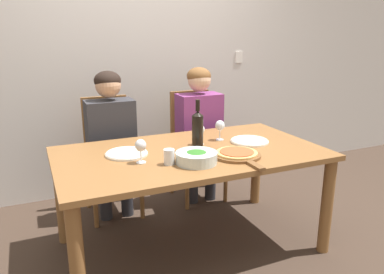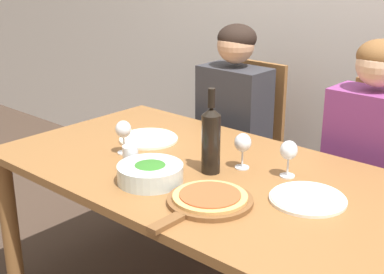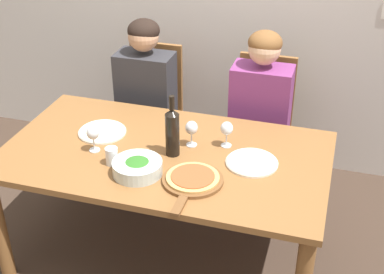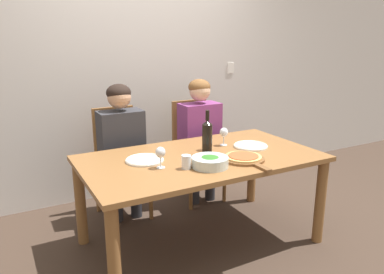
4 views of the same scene
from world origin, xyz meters
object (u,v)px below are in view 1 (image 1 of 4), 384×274
at_px(chair_left, 110,153).
at_px(wine_bottle, 198,130).
at_px(dinner_plate_right, 250,141).
at_px(broccoli_bowl, 196,157).
at_px(dinner_plate_left, 127,153).
at_px(wine_glass_right, 220,126).
at_px(person_man, 200,123).
at_px(chair_right, 194,142).
at_px(person_woman, 111,132).
at_px(water_tumbler, 169,157).
at_px(wine_glass_centre, 200,130).
at_px(pizza_on_board, 237,154).
at_px(wine_glass_left, 141,147).

relative_size(chair_left, wine_bottle, 2.81).
bearing_deg(chair_left, dinner_plate_right, -42.83).
xyz_separation_m(broccoli_bowl, dinner_plate_left, (-0.35, 0.33, -0.03)).
bearing_deg(wine_bottle, broccoli_bowl, -116.20).
bearing_deg(wine_glass_right, person_man, 80.49).
xyz_separation_m(chair_right, wine_bottle, (-0.35, -0.83, 0.35)).
relative_size(person_woman, water_tumbler, 12.63).
distance_m(wine_bottle, dinner_plate_left, 0.50).
relative_size(wine_bottle, wine_glass_right, 2.31).
distance_m(person_woman, wine_glass_centre, 0.79).
bearing_deg(dinner_plate_left, pizza_on_board, -26.99).
height_order(dinner_plate_left, pizza_on_board, pizza_on_board).
height_order(wine_glass_left, wine_glass_centre, same).
height_order(wine_bottle, water_tumbler, wine_bottle).
xyz_separation_m(broccoli_bowl, wine_glass_right, (0.37, 0.40, 0.07)).
relative_size(chair_left, water_tumbler, 10.24).
xyz_separation_m(person_man, broccoli_bowl, (-0.46, -0.94, 0.03)).
height_order(chair_left, wine_bottle, wine_bottle).
relative_size(chair_left, pizza_on_board, 2.19).
xyz_separation_m(person_man, dinner_plate_right, (0.08, -0.69, 0.00)).
height_order(wine_glass_right, wine_glass_centre, same).
distance_m(chair_left, broccoli_bowl, 1.14).
bearing_deg(dinner_plate_right, dinner_plate_left, 175.24).
relative_size(pizza_on_board, wine_glass_centre, 2.98).
distance_m(chair_left, chair_right, 0.79).
height_order(chair_left, wine_glass_right, chair_left).
height_order(broccoli_bowl, dinner_plate_right, broccoli_bowl).
bearing_deg(wine_glass_centre, water_tumbler, -138.77).
distance_m(dinner_plate_right, wine_glass_centre, 0.38).
bearing_deg(wine_glass_left, wine_bottle, 12.00).
height_order(broccoli_bowl, pizza_on_board, broccoli_bowl).
distance_m(dinner_plate_left, dinner_plate_right, 0.90).
distance_m(chair_right, broccoli_bowl, 1.18).
xyz_separation_m(wine_glass_centre, water_tumbler, (-0.35, -0.30, -0.06)).
relative_size(chair_right, dinner_plate_right, 3.54).
xyz_separation_m(dinner_plate_left, wine_glass_right, (0.73, 0.06, 0.10)).
xyz_separation_m(dinner_plate_right, wine_glass_left, (-0.85, -0.12, 0.10)).
height_order(dinner_plate_right, wine_glass_right, wine_glass_right).
xyz_separation_m(chair_right, wine_glass_centre, (-0.28, -0.71, 0.31)).
bearing_deg(person_man, broccoli_bowl, -116.18).
distance_m(person_man, wine_bottle, 0.81).
relative_size(broccoli_bowl, dinner_plate_right, 0.93).
bearing_deg(wine_glass_left, dinner_plate_right, 7.76).
xyz_separation_m(person_woman, dinner_plate_right, (0.87, -0.69, 0.00)).
bearing_deg(person_woman, wine_glass_left, -89.06).
height_order(chair_right, dinner_plate_right, chair_right).
height_order(broccoli_bowl, wine_glass_left, wine_glass_left).
height_order(person_woman, pizza_on_board, person_woman).
relative_size(chair_right, broccoli_bowl, 3.82).
distance_m(person_man, broccoli_bowl, 1.05).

